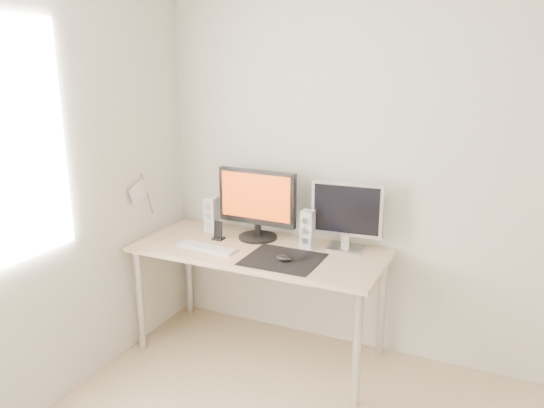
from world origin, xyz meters
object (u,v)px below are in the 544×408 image
(main_monitor, at_px, (257,202))
(desk, at_px, (259,260))
(keyboard, at_px, (206,247))
(second_monitor, at_px, (347,213))
(phone_dock, at_px, (218,234))
(mouse, at_px, (284,258))
(speaker_left, at_px, (212,214))
(speaker_right, at_px, (308,229))

(main_monitor, bearing_deg, desk, -60.43)
(main_monitor, xyz_separation_m, keyboard, (-0.21, -0.31, -0.25))
(desk, xyz_separation_m, second_monitor, (0.50, 0.21, 0.32))
(desk, height_order, phone_dock, phone_dock)
(mouse, bearing_deg, second_monitor, 53.33)
(speaker_left, bearing_deg, main_monitor, -1.19)
(speaker_left, distance_m, phone_dock, 0.20)
(main_monitor, relative_size, speaker_left, 2.25)
(desk, relative_size, main_monitor, 2.90)
(second_monitor, bearing_deg, keyboard, -155.94)
(speaker_left, bearing_deg, speaker_right, -2.18)
(second_monitor, xyz_separation_m, phone_dock, (-0.83, -0.17, -0.20))
(speaker_left, xyz_separation_m, speaker_right, (0.72, -0.03, 0.00))
(mouse, height_order, second_monitor, second_monitor)
(second_monitor, bearing_deg, phone_dock, -168.06)
(mouse, bearing_deg, speaker_right, 82.69)
(main_monitor, bearing_deg, mouse, -43.23)
(mouse, height_order, desk, mouse)
(main_monitor, relative_size, phone_dock, 4.24)
(second_monitor, distance_m, speaker_right, 0.27)
(mouse, height_order, speaker_left, speaker_left)
(desk, distance_m, speaker_left, 0.52)
(second_monitor, distance_m, phone_dock, 0.87)
(second_monitor, relative_size, speaker_left, 1.84)
(desk, bearing_deg, speaker_left, 158.98)
(main_monitor, height_order, keyboard, main_monitor)
(keyboard, bearing_deg, mouse, -0.03)
(keyboard, distance_m, phone_dock, 0.19)
(desk, distance_m, phone_dock, 0.34)
(second_monitor, bearing_deg, desk, -156.94)
(main_monitor, distance_m, speaker_left, 0.38)
(mouse, relative_size, main_monitor, 0.18)
(speaker_right, bearing_deg, desk, -152.07)
(speaker_left, bearing_deg, keyboard, -64.99)
(desk, bearing_deg, second_monitor, 23.06)
(keyboard, bearing_deg, second_monitor, 24.06)
(desk, height_order, second_monitor, second_monitor)
(mouse, distance_m, speaker_left, 0.76)
(speaker_left, bearing_deg, phone_dock, -45.92)
(main_monitor, distance_m, speaker_right, 0.39)
(mouse, relative_size, speaker_right, 0.41)
(mouse, distance_m, second_monitor, 0.50)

